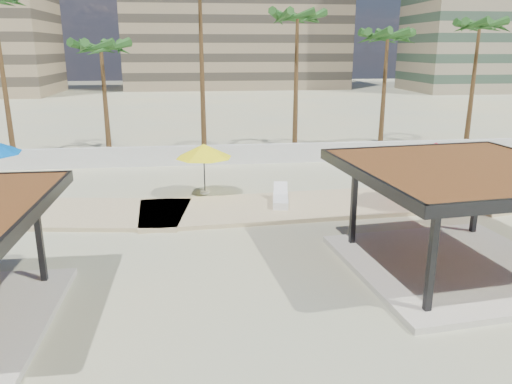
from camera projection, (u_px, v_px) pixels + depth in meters
ground at (314, 277)px, 15.50m from camera, size 200.00×200.00×0.00m
promenade at (318, 201)px, 23.02m from camera, size 44.45×7.97×0.24m
boundary_wall at (254, 154)px, 30.59m from camera, size 56.00×0.30×1.20m
building_mid at (236, 4)px, 86.39m from camera, size 38.00×16.00×30.40m
pavilion_central at (460, 209)px, 15.47m from camera, size 7.46×7.46×3.43m
umbrella_b at (204, 151)px, 23.29m from camera, size 3.12×3.12×2.37m
umbrella_c at (435, 152)px, 21.05m from camera, size 4.00×4.00×2.85m
lounger_b at (281, 200)px, 22.16m from camera, size 0.96×2.09×0.76m
palm_c at (101, 51)px, 29.88m from camera, size 3.00×3.00×7.75m
palm_e at (297, 22)px, 31.06m from camera, size 3.00×3.00×9.56m
palm_f at (387, 41)px, 32.24m from camera, size 3.00×3.00×8.42m
palm_g at (479, 30)px, 32.37m from camera, size 3.00×3.00×9.11m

